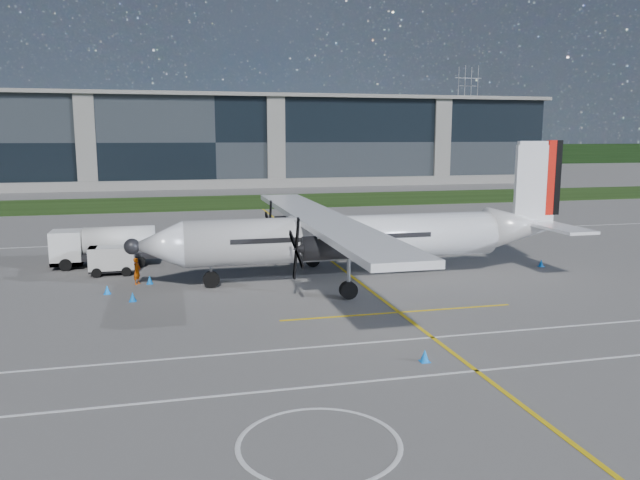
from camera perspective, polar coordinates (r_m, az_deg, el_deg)
ground at (r=74.92m, az=-7.62°, el=2.83°), size 400.00×400.00×0.00m
grass_strip at (r=82.83m, az=-8.23°, el=3.46°), size 400.00×18.00×0.04m
terminal_building at (r=114.28m, az=-9.91°, el=8.82°), size 120.00×20.00×15.00m
tree_line at (r=174.27m, az=-11.25°, el=7.50°), size 400.00×6.00×6.00m
pylon_east at (r=206.22m, az=13.28°, el=11.05°), size 9.00×4.60×30.00m
yellow_taxiway_centerline at (r=46.15m, az=0.14°, el=-1.25°), size 0.20×70.00×0.01m
white_lane_line at (r=23.17m, az=7.38°, el=-12.43°), size 90.00×0.15×0.01m
turboprop_aircraft at (r=37.37m, az=3.74°, el=2.65°), size 26.83×27.83×8.35m
fuel_tanker_truck at (r=44.07m, az=-19.75°, el=-0.59°), size 7.05×2.29×2.64m
baggage_tug at (r=41.34m, az=-18.48°, el=-1.79°), size 2.93×1.76×1.76m
ground_crew_person at (r=38.14m, az=-16.40°, el=-2.57°), size 0.79×0.89×1.80m
safety_cone_nose_stbd at (r=38.12m, az=-15.31°, el=-3.53°), size 0.36×0.36×0.50m
safety_cone_tail at (r=44.09m, az=19.56°, el=-1.99°), size 0.36×0.36×0.50m
safety_cone_portwing at (r=24.80m, az=9.55°, el=-10.38°), size 0.36×0.36×0.50m
safety_cone_stbdwing at (r=50.89m, az=-2.89°, el=0.03°), size 0.36×0.36×0.50m
safety_cone_nose_port at (r=34.41m, az=-16.76°, el=-4.99°), size 0.36×0.36×0.50m
safety_cone_fwd at (r=36.41m, az=-18.89°, el=-4.31°), size 0.36×0.36×0.50m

